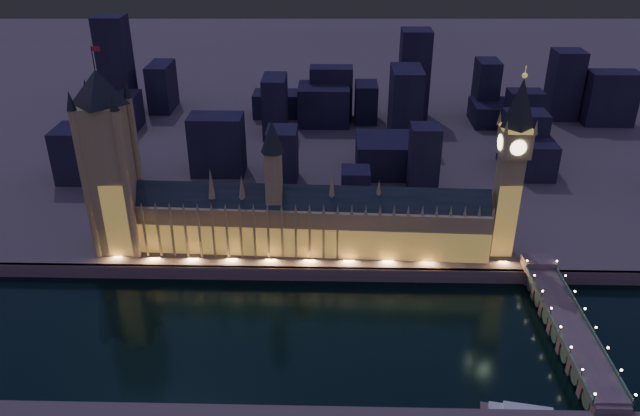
{
  "coord_description": "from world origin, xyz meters",
  "views": [
    {
      "loc": [
        12.38,
        -249.54,
        194.6
      ],
      "look_at": [
        5.0,
        55.0,
        38.0
      ],
      "focal_mm": 35.0,
      "sensor_mm": 36.0,
      "label": 1
    }
  ],
  "objects_px": {
    "westminster_bridge": "(565,324)",
    "elizabeth_tower": "(513,154)",
    "river_boat": "(528,414)",
    "palace_of_westminster": "(309,221)",
    "victoria_tower": "(109,155)"
  },
  "relations": [
    {
      "from": "palace_of_westminster",
      "to": "victoria_tower",
      "type": "distance_m",
      "value": 115.33
    },
    {
      "from": "palace_of_westminster",
      "to": "river_boat",
      "type": "xyz_separation_m",
      "value": [
        95.0,
        -119.74,
        -24.81
      ]
    },
    {
      "from": "victoria_tower",
      "to": "river_boat",
      "type": "xyz_separation_m",
      "value": [
        203.46,
        -119.92,
        -64.05
      ]
    },
    {
      "from": "palace_of_westminster",
      "to": "westminster_bridge",
      "type": "relative_size",
      "value": 1.79
    },
    {
      "from": "palace_of_westminster",
      "to": "victoria_tower",
      "type": "bearing_deg",
      "value": 179.91
    },
    {
      "from": "elizabeth_tower",
      "to": "westminster_bridge",
      "type": "bearing_deg",
      "value": -74.83
    },
    {
      "from": "westminster_bridge",
      "to": "river_boat",
      "type": "xyz_separation_m",
      "value": [
        -32.27,
        -54.54,
        -4.44
      ]
    },
    {
      "from": "palace_of_westminster",
      "to": "elizabeth_tower",
      "type": "xyz_separation_m",
      "value": [
        109.55,
        0.18,
        41.66
      ]
    },
    {
      "from": "elizabeth_tower",
      "to": "westminster_bridge",
      "type": "xyz_separation_m",
      "value": [
        17.72,
        -65.38,
        -62.03
      ]
    },
    {
      "from": "westminster_bridge",
      "to": "elizabeth_tower",
      "type": "bearing_deg",
      "value": 105.17
    },
    {
      "from": "victoria_tower",
      "to": "elizabeth_tower",
      "type": "relative_size",
      "value": 1.08
    },
    {
      "from": "river_boat",
      "to": "victoria_tower",
      "type": "bearing_deg",
      "value": 149.48
    },
    {
      "from": "elizabeth_tower",
      "to": "river_boat",
      "type": "relative_size",
      "value": 2.79
    },
    {
      "from": "westminster_bridge",
      "to": "river_boat",
      "type": "height_order",
      "value": "westminster_bridge"
    },
    {
      "from": "elizabeth_tower",
      "to": "river_boat",
      "type": "xyz_separation_m",
      "value": [
        -14.54,
        -119.92,
        -66.47
      ]
    }
  ]
}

